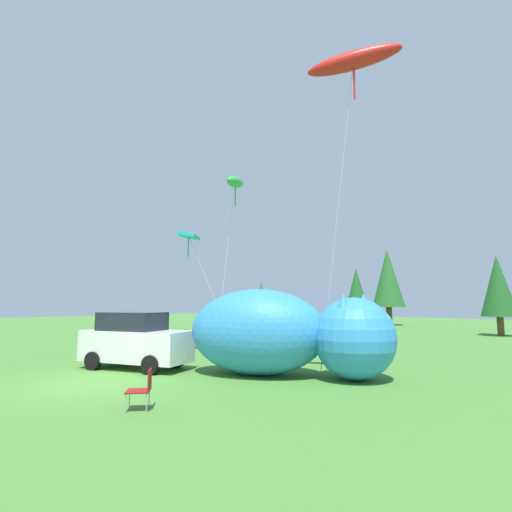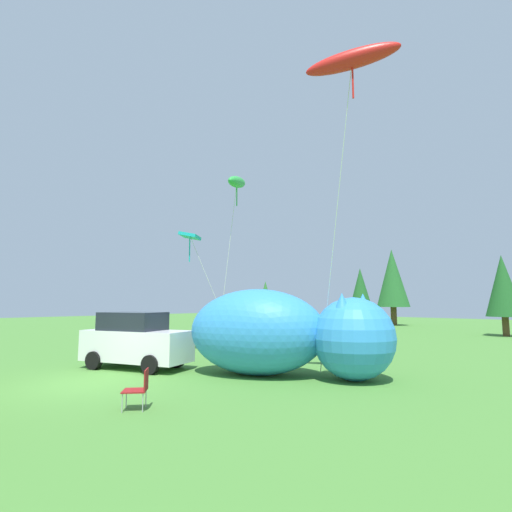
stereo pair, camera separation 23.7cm
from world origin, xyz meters
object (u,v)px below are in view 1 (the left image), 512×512
kite_green_fish (235,183)px  folding_chair (143,387)px  parked_car (135,341)px  kite_teal_diamond (189,238)px  kite_red_lizard (353,61)px  inflatable_cat (283,335)px

kite_green_fish → folding_chair: bearing=-55.1°
kite_green_fish → parked_car: bearing=-80.3°
kite_green_fish → kite_teal_diamond: (-1.05, -2.20, -3.13)m
parked_car → folding_chair: parked_car is taller
parked_car → kite_teal_diamond: (-2.12, 4.06, 4.65)m
folding_chair → kite_teal_diamond: kite_teal_diamond is taller
folding_chair → kite_green_fish: bearing=-105.2°
kite_red_lizard → inflatable_cat: bearing=-177.3°
parked_car → kite_green_fish: bearing=79.1°
kite_green_fish → kite_red_lizard: bearing=-21.3°
parked_car → kite_red_lizard: bearing=-1.5°
kite_red_lizard → kite_teal_diamond: size_ratio=1.79×
kite_red_lizard → kite_teal_diamond: bearing=172.5°
inflatable_cat → kite_teal_diamond: bearing=142.4°
kite_teal_diamond → folding_chair: bearing=-43.1°
parked_car → kite_red_lizard: 12.38m
inflatable_cat → kite_red_lizard: size_ratio=0.66×
inflatable_cat → kite_red_lizard: (2.86, 0.14, 8.77)m
inflatable_cat → kite_red_lizard: bearing=-23.4°
kite_green_fish → kite_teal_diamond: bearing=-115.5°
parked_car → kite_green_fish: 10.04m
inflatable_cat → folding_chair: bearing=-113.5°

